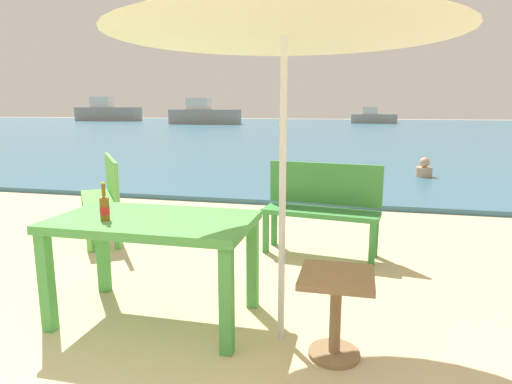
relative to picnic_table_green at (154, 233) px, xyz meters
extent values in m
cube|color=#386B84|center=(0.61, 28.89, -0.61)|extent=(120.00, 50.00, 0.08)
cube|color=#4C9E47|center=(0.00, 0.00, 0.08)|extent=(1.40, 0.80, 0.06)
cube|color=#4C9E47|center=(-0.64, -0.34, -0.30)|extent=(0.08, 0.08, 0.70)
cube|color=#4C9E47|center=(0.64, -0.34, -0.30)|extent=(0.08, 0.08, 0.70)
cube|color=#4C9E47|center=(-0.64, 0.34, -0.30)|extent=(0.08, 0.08, 0.70)
cube|color=#4C9E47|center=(0.64, 0.34, -0.30)|extent=(0.08, 0.08, 0.70)
cylinder|color=brown|center=(-0.28, -0.15, 0.19)|extent=(0.06, 0.06, 0.16)
cone|color=brown|center=(-0.28, -0.15, 0.27)|extent=(0.06, 0.06, 0.03)
cylinder|color=brown|center=(-0.28, -0.15, 0.32)|extent=(0.03, 0.03, 0.09)
cylinder|color=red|center=(-0.28, -0.15, 0.18)|extent=(0.07, 0.07, 0.05)
cylinder|color=gold|center=(-0.28, -0.15, 0.37)|extent=(0.03, 0.03, 0.01)
cylinder|color=silver|center=(0.93, -0.06, 0.50)|extent=(0.04, 0.04, 2.30)
cone|color=beige|center=(0.93, -0.06, 1.47)|extent=(2.10, 2.10, 0.36)
cube|color=olive|center=(1.30, -0.22, -0.13)|extent=(0.44, 0.44, 0.04)
cylinder|color=olive|center=(1.30, -0.22, -0.40)|extent=(0.07, 0.07, 0.50)
cylinder|color=olive|center=(1.30, -0.22, -0.64)|extent=(0.32, 0.32, 0.03)
cube|color=#3D8C42|center=(1.03, 1.70, -0.20)|extent=(1.24, 0.52, 0.05)
cube|color=#3D8C42|center=(1.06, 1.86, 0.08)|extent=(1.19, 0.20, 0.44)
cube|color=#3D8C42|center=(0.47, 1.64, -0.44)|extent=(0.06, 0.06, 0.42)
cube|color=#3D8C42|center=(1.56, 1.49, -0.44)|extent=(0.06, 0.06, 0.42)
cube|color=#3D8C42|center=(0.51, 1.91, -0.44)|extent=(0.06, 0.06, 0.42)
cube|color=#3D8C42|center=(1.60, 1.76, -0.44)|extent=(0.06, 0.06, 0.42)
cube|color=#60B24C|center=(-1.56, 1.73, -0.20)|extent=(1.00, 1.18, 0.05)
cube|color=#60B24C|center=(-1.43, 1.83, 0.08)|extent=(0.74, 0.99, 0.44)
cube|color=#60B24C|center=(-2.00, 2.09, -0.44)|extent=(0.06, 0.06, 0.42)
cube|color=#60B24C|center=(-1.35, 1.21, -0.44)|extent=(0.06, 0.06, 0.42)
cube|color=#60B24C|center=(-1.78, 2.26, -0.44)|extent=(0.06, 0.06, 0.42)
cube|color=#60B24C|center=(-1.12, 1.37, -0.44)|extent=(0.06, 0.06, 0.42)
cylinder|color=tan|center=(2.77, 7.00, -0.47)|extent=(0.34, 0.34, 0.20)
sphere|color=tan|center=(2.77, 7.00, -0.27)|extent=(0.21, 0.21, 0.21)
cube|color=gray|center=(-25.69, 41.21, 0.16)|extent=(7.16, 1.95, 1.47)
cube|color=silver|center=(-26.34, 41.21, 1.47)|extent=(2.28, 1.47, 1.14)
cube|color=gray|center=(-12.05, 34.59, 0.07)|extent=(6.25, 1.71, 1.28)
cube|color=silver|center=(-12.61, 34.59, 1.21)|extent=(1.99, 1.28, 0.99)
cube|color=gray|center=(2.68, 40.09, -0.15)|extent=(4.14, 1.13, 0.85)
cube|color=silver|center=(2.30, 40.09, 0.61)|extent=(1.32, 0.85, 0.66)
camera|label=1|loc=(1.39, -2.74, 0.87)|focal=30.65mm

